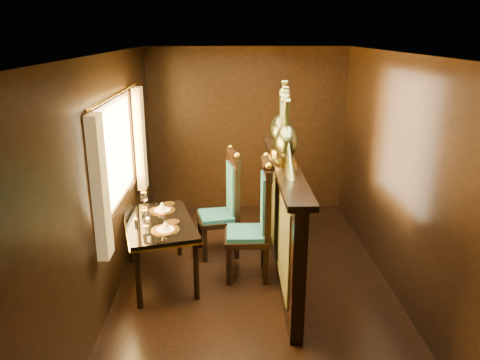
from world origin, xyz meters
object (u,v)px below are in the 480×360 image
at_px(peacock_left, 287,127).
at_px(chair_right, 227,200).
at_px(peacock_right, 282,116).
at_px(dining_table, 159,227).
at_px(chair_left, 259,216).

bearing_deg(peacock_left, chair_right, 131.33).
bearing_deg(peacock_right, dining_table, -161.71).
distance_m(dining_table, chair_left, 1.11).
relative_size(dining_table, chair_right, 1.00).
bearing_deg(chair_left, chair_right, 120.39).
xyz_separation_m(chair_right, peacock_left, (0.63, -0.71, 1.05)).
xyz_separation_m(chair_left, peacock_right, (0.27, 0.41, 1.05)).
relative_size(chair_right, peacock_right, 1.60).
relative_size(peacock_left, peacock_right, 0.94).
xyz_separation_m(dining_table, chair_left, (1.11, 0.05, 0.09)).
distance_m(chair_right, peacock_left, 1.41).
height_order(peacock_left, peacock_right, peacock_right).
bearing_deg(peacock_right, chair_left, -123.60).
distance_m(dining_table, peacock_left, 1.78).
xyz_separation_m(dining_table, peacock_right, (1.38, 0.46, 1.14)).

